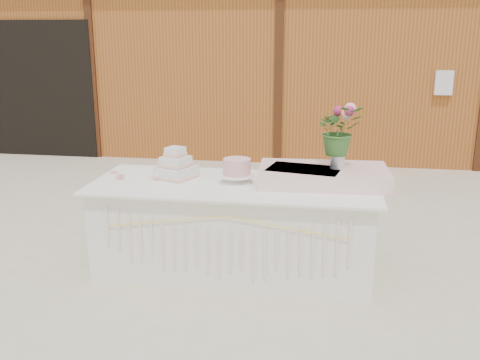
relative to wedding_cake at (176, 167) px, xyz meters
name	(u,v)px	position (x,y,z in m)	size (l,w,h in m)	color
ground	(235,268)	(0.53, -0.10, -0.86)	(80.00, 80.00, 0.00)	beige
barn	(288,51)	(0.52, 5.89, 0.81)	(12.60, 4.60, 3.30)	#A45022
cake_table	(234,227)	(0.53, -0.11, -0.48)	(2.40, 1.00, 0.77)	white
wedding_cake	(176,167)	(0.00, 0.00, 0.00)	(0.39, 0.39, 0.27)	white
pink_cake_stand	(237,170)	(0.55, -0.09, 0.03)	(0.29, 0.29, 0.21)	white
satin_runner	(323,176)	(1.26, 0.02, -0.02)	(1.07, 0.62, 0.13)	#FFD5CD
flower_vase	(338,159)	(1.38, 0.02, 0.12)	(0.12, 0.12, 0.16)	silver
bouquet	(339,124)	(1.38, 0.02, 0.41)	(0.37, 0.32, 0.41)	#325E25
loose_flowers	(121,173)	(-0.52, 0.05, -0.08)	(0.15, 0.36, 0.02)	pink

